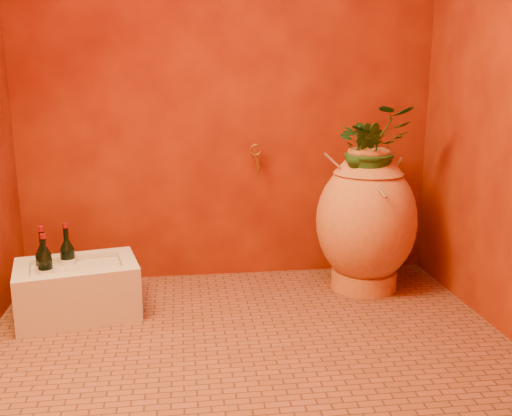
{
  "coord_description": "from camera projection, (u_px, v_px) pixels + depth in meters",
  "views": [
    {
      "loc": [
        -0.29,
        -2.45,
        1.24
      ],
      "look_at": [
        0.08,
        0.35,
        0.58
      ],
      "focal_mm": 40.0,
      "sensor_mm": 36.0,
      "label": 1
    }
  ],
  "objects": [
    {
      "name": "wine_bottle_b",
      "position": [
        68.0,
        261.0,
        3.03
      ],
      "size": [
        0.08,
        0.08,
        0.32
      ],
      "color": "black",
      "rests_on": "stone_basin"
    },
    {
      "name": "stone_basin",
      "position": [
        78.0,
        290.0,
        2.99
      ],
      "size": [
        0.68,
        0.54,
        0.28
      ],
      "rotation": [
        0.0,
        0.0,
        0.22
      ],
      "color": "beige",
      "rests_on": "floor"
    },
    {
      "name": "wall_back",
      "position": [
        228.0,
        73.0,
        3.36
      ],
      "size": [
        2.5,
        0.02,
        2.5
      ],
      "primitive_type": "cube",
      "color": "#5F1205",
      "rests_on": "ground"
    },
    {
      "name": "wine_bottle_a",
      "position": [
        44.0,
        267.0,
        2.92
      ],
      "size": [
        0.08,
        0.08,
        0.34
      ],
      "color": "black",
      "rests_on": "stone_basin"
    },
    {
      "name": "amphora",
      "position": [
        366.0,
        220.0,
        3.31
      ],
      "size": [
        0.72,
        0.72,
        0.83
      ],
      "rotation": [
        0.0,
        0.0,
        -0.28
      ],
      "color": "orange",
      "rests_on": "floor"
    },
    {
      "name": "plant_side",
      "position": [
        363.0,
        153.0,
        3.14
      ],
      "size": [
        0.24,
        0.22,
        0.35
      ],
      "primitive_type": "imported",
      "rotation": [
        0.0,
        0.0,
        -0.43
      ],
      "color": "#1B4C1C",
      "rests_on": "amphora"
    },
    {
      "name": "wine_bottle_c",
      "position": [
        46.0,
        271.0,
        2.89
      ],
      "size": [
        0.08,
        0.08,
        0.31
      ],
      "color": "black",
      "rests_on": "stone_basin"
    },
    {
      "name": "wall_tap",
      "position": [
        256.0,
        157.0,
        3.41
      ],
      "size": [
        0.07,
        0.15,
        0.17
      ],
      "color": "olive",
      "rests_on": "wall_back"
    },
    {
      "name": "floor",
      "position": [
        249.0,
        345.0,
        2.68
      ],
      "size": [
        2.5,
        2.5,
        0.0
      ],
      "primitive_type": "plane",
      "color": "brown",
      "rests_on": "ground"
    },
    {
      "name": "plant_main",
      "position": [
        372.0,
        147.0,
        3.2
      ],
      "size": [
        0.47,
        0.42,
        0.47
      ],
      "primitive_type": "imported",
      "rotation": [
        0.0,
        0.0,
        0.13
      ],
      "color": "#1B4C1C",
      "rests_on": "amphora"
    }
  ]
}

